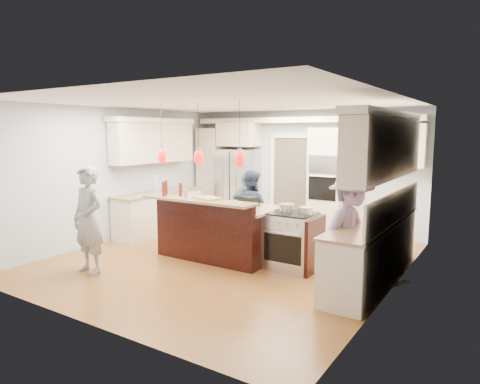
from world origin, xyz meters
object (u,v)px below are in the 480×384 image
object	(u,v)px
kitchen_island	(220,230)
person_bar_end	(88,220)
refrigerator	(237,186)
person_far_left	(251,209)
island_range	(293,241)

from	to	relation	value
kitchen_island	person_bar_end	size ratio (longest dim) A/B	1.24
refrigerator	person_far_left	world-z (taller)	refrigerator
refrigerator	person_bar_end	bearing A→B (deg)	-88.86
kitchen_island	island_range	size ratio (longest dim) A/B	2.28
kitchen_island	island_range	distance (m)	1.41
refrigerator	person_far_left	xyz separation A→B (m)	(1.48, -1.79, -0.15)
refrigerator	person_far_left	size ratio (longest dim) A/B	1.19
kitchen_island	person_far_left	distance (m)	0.84
kitchen_island	person_far_left	size ratio (longest dim) A/B	1.39
island_range	person_bar_end	size ratio (longest dim) A/B	0.54
island_range	person_far_left	size ratio (longest dim) A/B	0.61
refrigerator	island_range	size ratio (longest dim) A/B	1.96
kitchen_island	person_bar_end	world-z (taller)	person_bar_end
island_range	refrigerator	bearing A→B (deg)	137.41
refrigerator	kitchen_island	distance (m)	2.91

